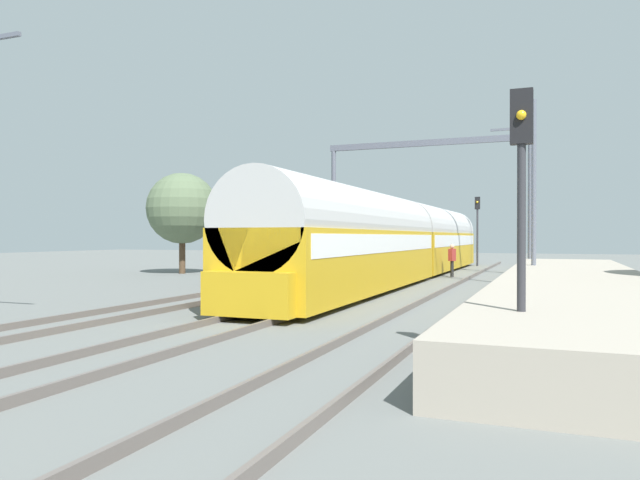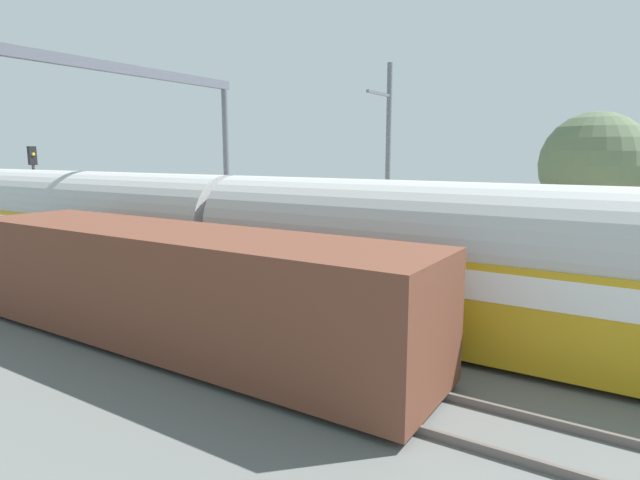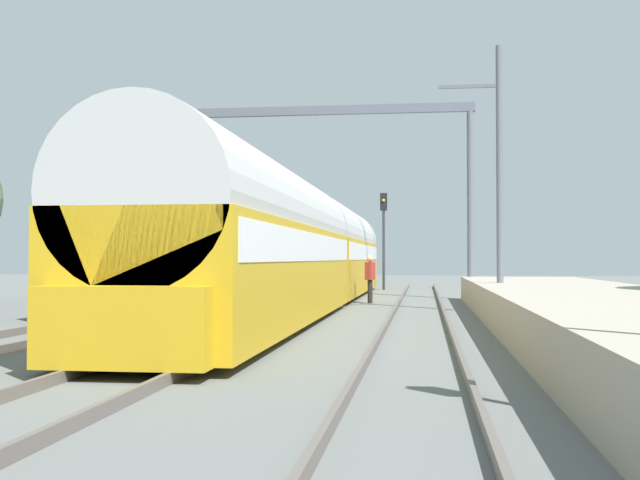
{
  "view_description": "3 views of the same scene",
  "coord_description": "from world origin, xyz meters",
  "px_view_note": "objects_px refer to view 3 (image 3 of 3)",
  "views": [
    {
      "loc": [
        6.99,
        -18.89,
        2.13
      ],
      "look_at": [
        0.0,
        -1.23,
        2.02
      ],
      "focal_mm": 33.08,
      "sensor_mm": 36.0,
      "label": 1
    },
    {
      "loc": [
        -12.23,
        -0.73,
        4.62
      ],
      "look_at": [
        1.3,
        7.86,
        1.98
      ],
      "focal_mm": 29.23,
      "sensor_mm": 36.0,
      "label": 2
    },
    {
      "loc": [
        3.99,
        -16.18,
        1.63
      ],
      "look_at": [
        0.0,
        14.16,
        2.34
      ],
      "focal_mm": 44.52,
      "sensor_mm": 36.0,
      "label": 3
    }
  ],
  "objects_px": {
    "passenger_train": "(305,248)",
    "person_crossing": "(370,275)",
    "catenary_gantry": "(325,161)",
    "railway_signal_far": "(384,228)",
    "freight_car": "(181,263)"
  },
  "relations": [
    {
      "from": "passenger_train",
      "to": "railway_signal_far",
      "type": "relative_size",
      "value": 6.56
    },
    {
      "from": "railway_signal_far",
      "to": "freight_car",
      "type": "bearing_deg",
      "value": -109.53
    },
    {
      "from": "freight_car",
      "to": "railway_signal_far",
      "type": "height_order",
      "value": "railway_signal_far"
    },
    {
      "from": "person_crossing",
      "to": "freight_car",
      "type": "bearing_deg",
      "value": 145.41
    },
    {
      "from": "passenger_train",
      "to": "person_crossing",
      "type": "height_order",
      "value": "passenger_train"
    },
    {
      "from": "passenger_train",
      "to": "person_crossing",
      "type": "relative_size",
      "value": 18.99
    },
    {
      "from": "railway_signal_far",
      "to": "catenary_gantry",
      "type": "distance_m",
      "value": 9.54
    },
    {
      "from": "freight_car",
      "to": "person_crossing",
      "type": "height_order",
      "value": "freight_car"
    },
    {
      "from": "freight_car",
      "to": "railway_signal_far",
      "type": "relative_size",
      "value": 2.6
    },
    {
      "from": "person_crossing",
      "to": "catenary_gantry",
      "type": "distance_m",
      "value": 5.96
    },
    {
      "from": "passenger_train",
      "to": "freight_car",
      "type": "relative_size",
      "value": 2.53
    },
    {
      "from": "passenger_train",
      "to": "catenary_gantry",
      "type": "xyz_separation_m",
      "value": [
        0.0,
        5.52,
        3.62
      ]
    },
    {
      "from": "passenger_train",
      "to": "person_crossing",
      "type": "bearing_deg",
      "value": 48.22
    },
    {
      "from": "passenger_train",
      "to": "catenary_gantry",
      "type": "bearing_deg",
      "value": 90.0
    },
    {
      "from": "person_crossing",
      "to": "catenary_gantry",
      "type": "bearing_deg",
      "value": 53.79
    }
  ]
}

